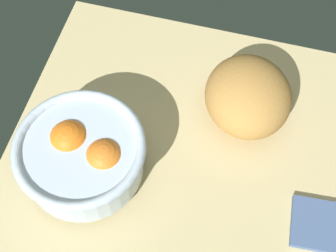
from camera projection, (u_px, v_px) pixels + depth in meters
ground_plane at (206, 168)px, 83.62cm from camera, size 67.03×57.54×3.00cm
fruit_bowl at (83, 155)px, 76.81cm from camera, size 20.42×20.42×9.99cm
bread_loaf at (248, 96)px, 82.83cm from camera, size 18.82×19.66×10.24cm
napkin_folded at (336, 228)px, 76.36cm from camera, size 14.34×9.15×1.01cm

